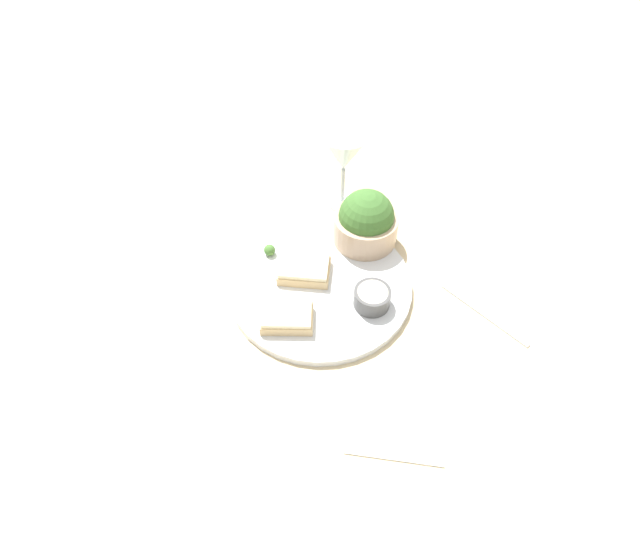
% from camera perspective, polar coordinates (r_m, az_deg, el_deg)
% --- Properties ---
extents(ground_plane, '(4.00, 4.00, 0.00)m').
position_cam_1_polar(ground_plane, '(0.87, -0.00, -1.44)').
color(ground_plane, '#C6B289').
extents(dinner_plate, '(0.32, 0.32, 0.01)m').
position_cam_1_polar(dinner_plate, '(0.87, -0.00, -1.15)').
color(dinner_plate, silver).
rests_on(dinner_plate, ground_plane).
extents(salad_bowl, '(0.12, 0.12, 0.10)m').
position_cam_1_polar(salad_bowl, '(0.91, 5.26, 6.04)').
color(salad_bowl, tan).
rests_on(salad_bowl, dinner_plate).
extents(sauce_ramekin, '(0.06, 0.06, 0.03)m').
position_cam_1_polar(sauce_ramekin, '(0.82, 5.98, -2.58)').
color(sauce_ramekin, '#4C4C4C').
rests_on(sauce_ramekin, dinner_plate).
extents(cheese_toast_near, '(0.10, 0.08, 0.03)m').
position_cam_1_polar(cheese_toast_near, '(0.87, -1.81, 0.62)').
color(cheese_toast_near, '#D1B27F').
rests_on(cheese_toast_near, dinner_plate).
extents(cheese_toast_far, '(0.09, 0.07, 0.03)m').
position_cam_1_polar(cheese_toast_far, '(0.80, -3.80, -4.88)').
color(cheese_toast_far, '#D1B27F').
rests_on(cheese_toast_far, dinner_plate).
extents(wine_glass, '(0.09, 0.09, 0.16)m').
position_cam_1_polar(wine_glass, '(0.96, 2.76, 13.59)').
color(wine_glass, silver).
rests_on(wine_glass, ground_plane).
extents(garnish, '(0.02, 0.02, 0.02)m').
position_cam_1_polar(garnish, '(0.90, -5.79, 2.80)').
color(garnish, '#477533').
rests_on(garnish, dinner_plate).
extents(napkin, '(0.17, 0.16, 0.01)m').
position_cam_1_polar(napkin, '(0.75, 8.65, -15.87)').
color(napkin, white).
rests_on(napkin, ground_plane).
extents(fork, '(0.10, 0.15, 0.01)m').
position_cam_1_polar(fork, '(0.88, 18.25, -4.28)').
color(fork, silver).
rests_on(fork, ground_plane).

